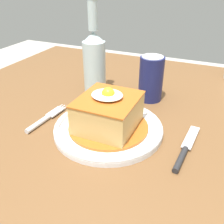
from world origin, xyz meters
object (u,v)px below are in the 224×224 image
(fork, at_px, (44,120))
(knife, at_px, (184,152))
(beer_bottle_clear, at_px, (94,60))
(soda_can, at_px, (149,78))
(main_plate, at_px, (108,128))

(fork, relative_size, knife, 0.85)
(fork, height_order, knife, same)
(fork, bearing_deg, beer_bottle_clear, 80.41)
(knife, relative_size, soda_can, 1.34)
(fork, xyz_separation_m, soda_can, (0.19, 0.22, 0.06))
(fork, height_order, beer_bottle_clear, beer_bottle_clear)
(main_plate, relative_size, beer_bottle_clear, 0.92)
(main_plate, bearing_deg, soda_can, 80.31)
(main_plate, relative_size, fork, 1.73)
(beer_bottle_clear, bearing_deg, fork, -99.59)
(main_plate, bearing_deg, beer_bottle_clear, 125.08)
(fork, relative_size, beer_bottle_clear, 0.53)
(main_plate, distance_m, fork, 0.16)
(main_plate, distance_m, knife, 0.17)
(main_plate, xyz_separation_m, knife, (0.17, -0.02, -0.00))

